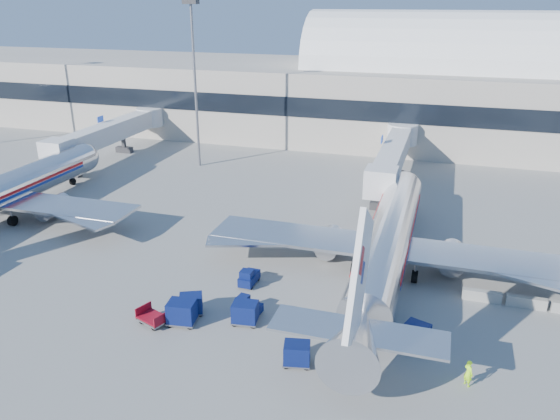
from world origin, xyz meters
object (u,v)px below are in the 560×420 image
(jetbridge_near, at_px, (394,153))
(jetbridge_mid, at_px, (114,131))
(cart_train_c, at_px, (182,312))
(cart_solo_far, at_px, (417,333))
(barrier_mid, at_px, (526,302))
(cart_open_red, at_px, (153,319))
(barrier_near, at_px, (482,296))
(tug_lead, at_px, (248,305))
(cart_train_a, at_px, (245,313))
(mast_west, at_px, (194,61))
(tug_left, at_px, (249,277))
(tug_right, at_px, (376,310))
(airliner_main, at_px, (387,243))
(cart_train_b, at_px, (191,304))
(ramp_worker, at_px, (468,373))
(cart_solo_near, at_px, (297,354))

(jetbridge_near, bearing_deg, jetbridge_mid, 180.00)
(cart_train_c, height_order, cart_solo_far, cart_train_c)
(barrier_mid, height_order, cart_open_red, barrier_mid)
(barrier_near, relative_size, cart_solo_far, 1.44)
(tug_lead, bearing_deg, barrier_mid, 27.31)
(cart_train_a, distance_m, cart_solo_far, 12.47)
(mast_west, relative_size, barrier_near, 7.53)
(jetbridge_mid, relative_size, tug_left, 11.59)
(tug_right, bearing_deg, jetbridge_mid, 147.95)
(airliner_main, bearing_deg, jetbridge_mid, 149.36)
(jetbridge_mid, xyz_separation_m, tug_left, (33.60, -31.91, -3.24))
(tug_lead, relative_size, cart_train_a, 1.05)
(barrier_mid, bearing_deg, cart_train_b, -160.65)
(jetbridge_mid, bearing_deg, ramp_worker, -37.94)
(cart_train_c, bearing_deg, tug_left, 61.90)
(jetbridge_near, xyz_separation_m, ramp_worker, (9.22, -39.93, -3.01))
(cart_solo_far, bearing_deg, cart_train_a, -154.28)
(barrier_near, height_order, tug_right, tug_right)
(cart_train_a, bearing_deg, cart_solo_far, -1.34)
(tug_lead, height_order, cart_solo_near, cart_solo_near)
(cart_train_a, bearing_deg, tug_right, 14.15)
(cart_train_a, relative_size, cart_train_c, 0.92)
(tug_left, relative_size, cart_solo_near, 1.16)
(barrier_near, distance_m, cart_open_red, 25.87)
(barrier_near, relative_size, barrier_mid, 1.00)
(airliner_main, xyz_separation_m, jetbridge_near, (-2.40, 26.30, 1.00))
(barrier_mid, height_order, cart_train_b, cart_train_b)
(jetbridge_mid, height_order, mast_west, mast_west)
(jetbridge_mid, bearing_deg, cart_solo_near, -45.47)
(cart_solo_far, bearing_deg, tug_lead, -160.87)
(ramp_worker, bearing_deg, airliner_main, -16.57)
(airliner_main, bearing_deg, tug_lead, -133.66)
(ramp_worker, bearing_deg, jetbridge_near, -30.15)
(airliner_main, distance_m, ramp_worker, 15.38)
(tug_lead, xyz_separation_m, tug_right, (9.56, 2.12, 0.08))
(cart_train_a, bearing_deg, cart_train_b, 172.63)
(mast_west, relative_size, cart_train_c, 9.86)
(tug_lead, relative_size, tug_left, 0.93)
(barrier_near, bearing_deg, jetbridge_near, 109.85)
(tug_lead, height_order, tug_left, tug_left)
(mast_west, xyz_separation_m, cart_train_c, (16.56, -38.18, -13.81))
(cart_train_a, bearing_deg, jetbridge_mid, 126.36)
(airliner_main, bearing_deg, tug_left, -152.59)
(airliner_main, distance_m, cart_train_b, 17.59)
(tug_left, relative_size, cart_solo_far, 1.14)
(airliner_main, relative_size, barrier_mid, 12.42)
(jetbridge_mid, relative_size, tug_lead, 12.41)
(tug_lead, bearing_deg, cart_solo_near, -35.26)
(cart_open_red, bearing_deg, tug_left, 79.34)
(cart_solo_near, bearing_deg, barrier_near, 33.99)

